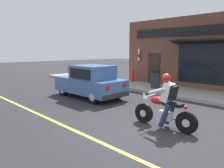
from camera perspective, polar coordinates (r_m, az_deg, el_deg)
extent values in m
plane|color=#2B2B2D|center=(6.68, 10.91, -11.26)|extent=(80.00, 80.00, 0.00)
cube|color=#9E9B93|center=(12.60, 13.77, -1.54)|extent=(2.60, 22.00, 0.14)
cube|color=#D1C64C|center=(7.72, -16.29, -8.66)|extent=(0.12, 19.80, 0.01)
cube|color=brown|center=(13.34, 21.00, 7.47)|extent=(0.50, 9.57, 4.20)
cube|color=black|center=(12.65, 25.27, 4.67)|extent=(0.04, 4.02, 2.10)
cube|color=black|center=(12.66, 25.29, 4.68)|extent=(0.02, 4.21, 2.20)
cube|color=#2D2319|center=(14.48, 10.84, 3.78)|extent=(0.04, 0.90, 2.10)
cube|color=black|center=(12.33, 25.08, 10.19)|extent=(0.81, 4.59, 0.24)
cube|color=black|center=(13.13, 20.78, 12.93)|extent=(0.06, 8.13, 0.50)
cylinder|color=white|center=(15.09, 7.01, 7.30)|extent=(0.14, 0.14, 0.70)
cylinder|color=red|center=(15.09, 7.01, 7.30)|extent=(0.15, 0.15, 0.20)
sphere|color=silver|center=(15.09, 7.04, 8.82)|extent=(0.16, 0.16, 0.16)
cylinder|color=black|center=(7.03, 8.31, -7.51)|extent=(0.14, 0.62, 0.62)
cylinder|color=silver|center=(7.03, 8.31, -7.51)|extent=(0.13, 0.22, 0.22)
cylinder|color=black|center=(6.39, 18.88, -9.58)|extent=(0.14, 0.62, 0.62)
cylinder|color=silver|center=(6.39, 18.88, -9.58)|extent=(0.13, 0.22, 0.22)
cube|color=silver|center=(6.63, 13.73, -7.95)|extent=(0.30, 0.42, 0.24)
ellipsoid|color=#B21919|center=(6.65, 11.97, -4.20)|extent=(0.33, 0.54, 0.24)
cube|color=black|center=(6.44, 15.65, -5.13)|extent=(0.29, 0.57, 0.10)
cylinder|color=silver|center=(6.89, 9.05, -5.15)|extent=(0.09, 0.33, 0.68)
cylinder|color=silver|center=(6.77, 9.96, -3.00)|extent=(0.56, 0.07, 0.04)
sphere|color=silver|center=(6.88, 8.74, -3.79)|extent=(0.16, 0.16, 0.16)
cylinder|color=silver|center=(6.63, 17.44, -9.02)|extent=(0.11, 0.55, 0.08)
cube|color=red|center=(6.29, 18.66, -5.87)|extent=(0.12, 0.07, 0.08)
cylinder|color=#282D4C|center=(6.44, 13.51, -8.09)|extent=(0.16, 0.36, 0.71)
cylinder|color=#282D4C|center=(6.75, 15.01, -7.38)|extent=(0.16, 0.36, 0.71)
cube|color=silver|center=(6.45, 14.34, -2.14)|extent=(0.36, 0.35, 0.57)
cylinder|color=silver|center=(6.39, 11.61, -1.79)|extent=(0.12, 0.52, 0.26)
cylinder|color=silver|center=(6.73, 13.37, -1.31)|extent=(0.12, 0.52, 0.26)
sphere|color=#A51919|center=(6.41, 14.01, 1.52)|extent=(0.26, 0.26, 0.26)
cube|color=black|center=(6.37, 15.62, -2.14)|extent=(0.29, 0.26, 0.42)
cylinder|color=black|center=(11.29, -12.58, -1.49)|extent=(0.18, 0.60, 0.60)
cylinder|color=silver|center=(11.29, -12.58, -1.49)|extent=(0.20, 0.33, 0.33)
cylinder|color=black|center=(12.09, -6.76, -0.67)|extent=(0.18, 0.60, 0.60)
cylinder|color=silver|center=(12.09, -6.76, -0.67)|extent=(0.20, 0.33, 0.33)
cylinder|color=black|center=(9.36, -4.85, -3.41)|extent=(0.18, 0.60, 0.60)
cylinder|color=silver|center=(9.36, -4.85, -3.41)|extent=(0.20, 0.33, 0.33)
cylinder|color=black|center=(10.31, 1.37, -2.25)|extent=(0.18, 0.60, 0.60)
cylinder|color=silver|center=(10.31, 1.37, -2.25)|extent=(0.20, 0.33, 0.33)
cube|color=#42669E|center=(10.67, -5.95, -0.28)|extent=(1.65, 3.70, 0.70)
cube|color=#42669E|center=(10.39, -5.15, 3.05)|extent=(1.44, 1.90, 0.66)
cube|color=black|center=(11.08, -7.98, 3.10)|extent=(1.33, 0.35, 0.51)
cube|color=black|center=(9.96, -8.40, 2.62)|extent=(0.03, 1.52, 0.46)
cube|color=black|center=(10.86, -2.17, 3.22)|extent=(0.03, 1.52, 0.46)
cube|color=silver|center=(11.89, -13.44, 1.04)|extent=(0.24, 0.04, 0.14)
cube|color=red|center=(8.92, -1.15, -1.11)|extent=(0.20, 0.04, 0.16)
cube|color=silver|center=(12.43, -9.41, 1.49)|extent=(0.24, 0.04, 0.14)
cube|color=red|center=(9.63, 3.29, -0.38)|extent=(0.20, 0.04, 0.16)
cube|color=#28282B|center=(12.18, -11.25, -0.47)|extent=(1.61, 0.12, 0.20)
cube|color=#28282B|center=(9.36, 1.02, -3.07)|extent=(1.61, 0.12, 0.20)
cylinder|color=#2D2D33|center=(12.74, 11.30, 1.03)|extent=(0.52, 0.52, 0.90)
cylinder|color=black|center=(12.69, 11.37, 3.22)|extent=(0.56, 0.56, 0.08)
cylinder|color=red|center=(15.14, 5.45, 0.95)|extent=(0.24, 0.24, 0.16)
cylinder|color=red|center=(15.10, 5.47, 2.34)|extent=(0.18, 0.18, 0.58)
sphere|color=red|center=(15.06, 5.49, 3.59)|extent=(0.20, 0.20, 0.20)
cylinder|color=red|center=(14.99, 5.15, 2.50)|extent=(0.10, 0.08, 0.08)
cylinder|color=red|center=(15.19, 5.79, 2.57)|extent=(0.10, 0.08, 0.08)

